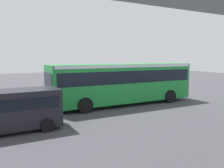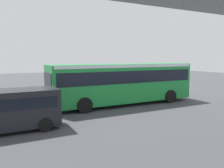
% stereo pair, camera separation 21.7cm
% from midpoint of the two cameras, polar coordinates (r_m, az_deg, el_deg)
% --- Properties ---
extents(ground, '(80.00, 80.00, 0.00)m').
position_cam_midpoint_polar(ground, '(18.46, -0.82, -4.69)').
color(ground, '#424247').
extents(city_bus, '(11.54, 2.85, 3.15)m').
position_cam_midpoint_polar(city_bus, '(17.58, 3.18, 0.93)').
color(city_bus, '#1E8C38').
rests_on(city_bus, ground).
extents(parked_van, '(4.80, 2.17, 2.05)m').
position_cam_midpoint_polar(parked_van, '(12.34, -24.20, -5.46)').
color(parked_van, black).
rests_on(parked_van, ground).
extents(traffic_sign, '(0.08, 0.60, 2.80)m').
position_cam_midpoint_polar(traffic_sign, '(22.39, 4.86, 2.18)').
color(traffic_sign, slate).
rests_on(traffic_sign, ground).
extents(lane_dash_leftmost, '(2.00, 0.20, 0.01)m').
position_cam_midpoint_polar(lane_dash_leftmost, '(22.66, 5.28, -2.58)').
color(lane_dash_leftmost, silver).
rests_on(lane_dash_leftmost, ground).
extents(lane_dash_left, '(2.00, 0.20, 0.01)m').
position_cam_midpoint_polar(lane_dash_left, '(20.80, -4.06, -3.40)').
color(lane_dash_left, silver).
rests_on(lane_dash_left, ground).
extents(lane_dash_centre, '(2.00, 0.20, 0.01)m').
position_cam_midpoint_polar(lane_dash_centre, '(19.59, -14.89, -4.25)').
color(lane_dash_centre, silver).
rests_on(lane_dash_centre, ground).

